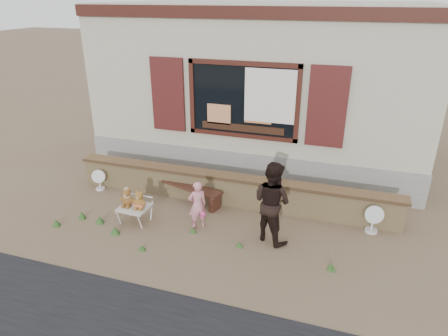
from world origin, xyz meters
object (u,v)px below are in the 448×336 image
(teddy_bear_left, at_px, (127,197))
(adult, at_px, (272,202))
(folding_chair, at_px, (135,208))
(bench, at_px, (190,190))
(teddy_bear_right, at_px, (140,199))
(child, at_px, (197,205))

(teddy_bear_left, relative_size, adult, 0.25)
(folding_chair, distance_m, teddy_bear_left, 0.27)
(bench, height_order, teddy_bear_left, teddy_bear_left)
(bench, xyz_separation_m, teddy_bear_right, (-0.57, -1.14, 0.25))
(teddy_bear_right, height_order, child, child)
(bench, height_order, child, child)
(child, relative_size, adult, 0.63)
(child, bearing_deg, teddy_bear_left, -28.17)
(folding_chair, relative_size, adult, 0.38)
(bench, distance_m, teddy_bear_left, 1.43)
(adult, bearing_deg, folding_chair, 33.33)
(teddy_bear_left, xyz_separation_m, child, (1.40, 0.20, -0.05))
(teddy_bear_left, distance_m, teddy_bear_right, 0.28)
(bench, distance_m, adult, 2.22)
(folding_chair, distance_m, adult, 2.73)
(teddy_bear_left, relative_size, child, 0.40)
(teddy_bear_right, relative_size, child, 0.38)
(teddy_bear_right, bearing_deg, adult, 8.28)
(bench, height_order, folding_chair, bench)
(teddy_bear_right, bearing_deg, bench, 66.03)
(teddy_bear_left, distance_m, child, 1.41)
(teddy_bear_right, distance_m, adult, 2.57)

